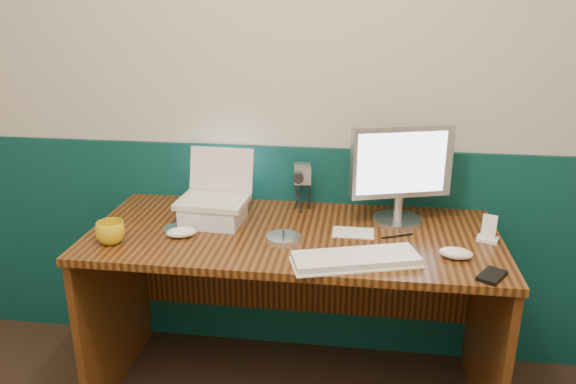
# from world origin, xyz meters

# --- Properties ---
(back_wall) EXTENTS (3.50, 0.04, 2.50)m
(back_wall) POSITION_xyz_m (0.00, 1.75, 1.25)
(back_wall) COLOR beige
(back_wall) RESTS_ON ground
(wainscot) EXTENTS (3.48, 0.02, 1.00)m
(wainscot) POSITION_xyz_m (0.00, 1.74, 0.50)
(wainscot) COLOR #073335
(wainscot) RESTS_ON ground
(desk) EXTENTS (1.60, 0.70, 0.75)m
(desk) POSITION_xyz_m (0.14, 1.38, 0.38)
(desk) COLOR black
(desk) RESTS_ON ground
(laptop_riser) EXTENTS (0.25, 0.21, 0.08)m
(laptop_riser) POSITION_xyz_m (-0.19, 1.43, 0.79)
(laptop_riser) COLOR silver
(laptop_riser) RESTS_ON desk
(laptop) EXTENTS (0.28, 0.22, 0.23)m
(laptop) POSITION_xyz_m (-0.19, 1.43, 0.95)
(laptop) COLOR silver
(laptop) RESTS_ON laptop_riser
(monitor) EXTENTS (0.42, 0.23, 0.41)m
(monitor) POSITION_xyz_m (0.55, 1.54, 0.95)
(monitor) COLOR #B8B8BD
(monitor) RESTS_ON desk
(keyboard) EXTENTS (0.46, 0.27, 0.03)m
(keyboard) POSITION_xyz_m (0.39, 1.14, 0.76)
(keyboard) COLOR white
(keyboard) RESTS_ON desk
(mouse_right) EXTENTS (0.13, 0.09, 0.04)m
(mouse_right) POSITION_xyz_m (0.74, 1.23, 0.77)
(mouse_right) COLOR white
(mouse_right) RESTS_ON desk
(mouse_left) EXTENTS (0.13, 0.10, 0.04)m
(mouse_left) POSITION_xyz_m (-0.28, 1.28, 0.77)
(mouse_left) COLOR white
(mouse_left) RESTS_ON desk
(mug) EXTENTS (0.13, 0.13, 0.09)m
(mug) POSITION_xyz_m (-0.52, 1.19, 0.79)
(mug) COLOR gold
(mug) RESTS_ON desk
(camcorder) EXTENTS (0.10, 0.13, 0.18)m
(camcorder) POSITION_xyz_m (0.15, 1.62, 0.84)
(camcorder) COLOR #ADACB1
(camcorder) RESTS_ON desk
(cd_spindle) EXTENTS (0.13, 0.13, 0.03)m
(cd_spindle) POSITION_xyz_m (0.12, 1.28, 0.76)
(cd_spindle) COLOR silver
(cd_spindle) RESTS_ON desk
(cd_loose_a) EXTENTS (0.12, 0.12, 0.00)m
(cd_loose_a) POSITION_xyz_m (-0.32, 1.36, 0.75)
(cd_loose_a) COLOR silver
(cd_loose_a) RESTS_ON desk
(pen) EXTENTS (0.12, 0.06, 0.01)m
(pen) POSITION_xyz_m (0.54, 1.39, 0.75)
(pen) COLOR black
(pen) RESTS_ON desk
(papers) EXTENTS (0.16, 0.11, 0.00)m
(papers) POSITION_xyz_m (0.38, 1.40, 0.75)
(papers) COLOR white
(papers) RESTS_ON desk
(dock) EXTENTS (0.09, 0.08, 0.01)m
(dock) POSITION_xyz_m (0.88, 1.40, 0.76)
(dock) COLOR white
(dock) RESTS_ON desk
(music_player) EXTENTS (0.06, 0.04, 0.09)m
(music_player) POSITION_xyz_m (0.88, 1.40, 0.81)
(music_player) COLOR white
(music_player) RESTS_ON dock
(pda) EXTENTS (0.12, 0.13, 0.01)m
(pda) POSITION_xyz_m (0.84, 1.10, 0.76)
(pda) COLOR black
(pda) RESTS_ON desk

